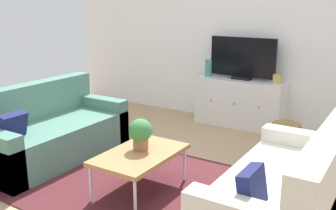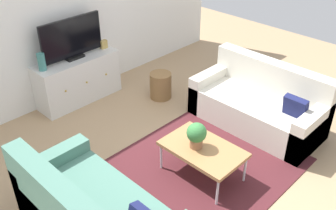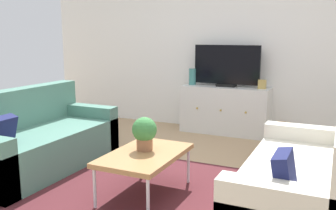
% 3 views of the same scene
% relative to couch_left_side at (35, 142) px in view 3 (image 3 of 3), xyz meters
% --- Properties ---
extents(ground_plane, '(10.00, 10.00, 0.00)m').
position_rel_couch_left_side_xyz_m(ground_plane, '(1.44, 0.10, -0.29)').
color(ground_plane, tan).
extents(wall_back, '(6.40, 0.12, 2.70)m').
position_rel_couch_left_side_xyz_m(wall_back, '(1.44, 2.65, 1.06)').
color(wall_back, white).
rests_on(wall_back, ground_plane).
extents(area_rug, '(2.50, 1.90, 0.01)m').
position_rel_couch_left_side_xyz_m(area_rug, '(1.44, -0.05, -0.28)').
color(area_rug, '#4C1E23').
rests_on(area_rug, ground_plane).
extents(couch_left_side, '(0.86, 1.79, 0.87)m').
position_rel_couch_left_side_xyz_m(couch_left_side, '(0.00, 0.00, 0.00)').
color(couch_left_side, '#4C7A6B').
rests_on(couch_left_side, ground_plane).
extents(couch_right_side, '(0.86, 1.79, 0.87)m').
position_rel_couch_left_side_xyz_m(couch_right_side, '(2.87, 0.00, 0.00)').
color(couch_right_side, beige).
rests_on(couch_right_side, ground_plane).
extents(coffee_table, '(0.59, 0.93, 0.41)m').
position_rel_couch_left_side_xyz_m(coffee_table, '(1.46, -0.13, 0.09)').
color(coffee_table, '#A37547').
rests_on(coffee_table, ground_plane).
extents(potted_plant, '(0.23, 0.23, 0.31)m').
position_rel_couch_left_side_xyz_m(potted_plant, '(1.42, -0.06, 0.29)').
color(potted_plant, '#936042').
rests_on(potted_plant, coffee_table).
extents(tv_console, '(1.31, 0.47, 0.71)m').
position_rel_couch_left_side_xyz_m(tv_console, '(1.47, 2.37, 0.06)').
color(tv_console, silver).
rests_on(tv_console, ground_plane).
extents(flat_screen_tv, '(0.99, 0.16, 0.61)m').
position_rel_couch_left_side_xyz_m(flat_screen_tv, '(1.47, 2.39, 0.72)').
color(flat_screen_tv, black).
rests_on(flat_screen_tv, tv_console).
extents(glass_vase, '(0.11, 0.11, 0.25)m').
position_rel_couch_left_side_xyz_m(glass_vase, '(0.93, 2.37, 0.54)').
color(glass_vase, teal).
rests_on(glass_vase, tv_console).
extents(mantel_clock, '(0.11, 0.07, 0.13)m').
position_rel_couch_left_side_xyz_m(mantel_clock, '(2.00, 2.37, 0.48)').
color(mantel_clock, tan).
rests_on(mantel_clock, tv_console).
extents(wicker_basket, '(0.34, 0.34, 0.42)m').
position_rel_couch_left_side_xyz_m(wicker_basket, '(2.40, 1.52, -0.08)').
color(wicker_basket, olive).
rests_on(wicker_basket, ground_plane).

